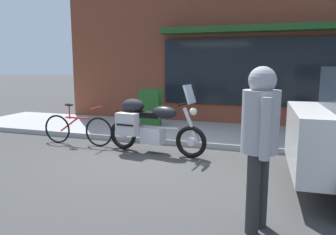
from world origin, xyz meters
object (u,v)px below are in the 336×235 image
at_px(touring_motorcycle, 149,123).
at_px(sandwich_board_sign, 151,108).
at_px(parked_bicycle, 77,129).
at_px(pedestrian_walking, 260,130).

height_order(touring_motorcycle, sandwich_board_sign, touring_motorcycle).
distance_m(touring_motorcycle, sandwich_board_sign, 2.15).
relative_size(touring_motorcycle, sandwich_board_sign, 2.17).
distance_m(touring_motorcycle, parked_bicycle, 1.75).
bearing_deg(parked_bicycle, pedestrian_walking, -33.53).
relative_size(parked_bicycle, pedestrian_walking, 0.97).
relative_size(parked_bicycle, sandwich_board_sign, 1.72).
relative_size(touring_motorcycle, parked_bicycle, 1.26).
height_order(touring_motorcycle, pedestrian_walking, pedestrian_walking).
height_order(parked_bicycle, pedestrian_walking, pedestrian_walking).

